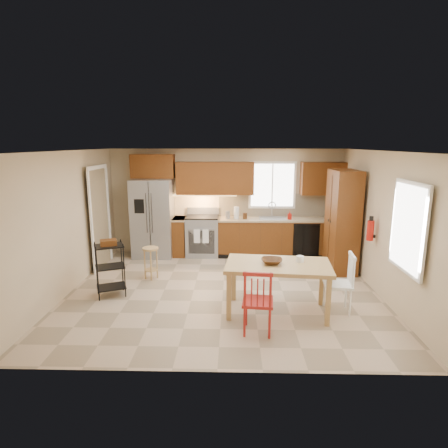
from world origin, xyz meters
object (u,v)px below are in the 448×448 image
Objects in this scene: chair_red at (258,300)px; bar_stool at (151,263)px; table_bowl at (272,264)px; refrigerator at (153,218)px; soap_bottle at (290,215)px; dining_table at (277,288)px; chair_white at (338,283)px; range_stove at (203,236)px; fire_extinguisher at (370,230)px; utility_cart at (110,269)px; pantry at (342,221)px; table_jar at (300,260)px.

chair_red is 2.87m from bar_stool.
chair_red reaches higher than table_bowl.
refrigerator is 3.18m from soap_bottle.
table_bowl is (0.25, 0.65, 0.32)m from chair_red.
chair_white reaches higher than dining_table.
range_stove is 3.83m from fire_extinguisher.
dining_table is at bearing -34.77° from utility_cart.
bar_stool is (-3.87, -0.63, -0.73)m from pantry.
refrigerator is at bearing 60.75° from utility_cart.
table_jar is at bearing -146.74° from fire_extinguisher.
fire_extinguisher is 2.15m from dining_table.
dining_table is (1.43, -3.05, -0.07)m from range_stove.
chair_red is 1.49× the size of bar_stool.
utility_cart is (-4.39, -1.49, -0.57)m from pantry.
chair_white is at bearing -31.17° from utility_cart.
bar_stool is (-2.92, -1.53, -0.68)m from soap_bottle.
soap_bottle reaches higher than chair_red.
pantry is 6.44× the size of table_bowl.
utility_cart reaches higher than table_bowl.
table_bowl is (1.33, -3.05, 0.34)m from range_stove.
refrigerator is 4.12m from table_jar.
soap_bottle is 0.30× the size of bar_stool.
table_bowl is at bearing -167.47° from table_jar.
dining_table is (-0.60, -2.97, -0.60)m from soap_bottle.
utility_cart reaches higher than dining_table.
chair_white is 6.67× the size of table_jar.
pantry is 4.67m from utility_cart.
dining_table is 1.70× the size of chair_white.
chair_red is (-0.35, -0.65, 0.08)m from dining_table.
bar_stool is (-2.32, 1.44, -0.08)m from dining_table.
soap_bottle reaches higher than bar_stool.
chair_red is at bearing -104.73° from soap_bottle.
table_bowl is (-0.10, 0.00, 0.40)m from dining_table.
fire_extinguisher is (3.18, -2.04, 0.64)m from range_stove.
dining_table is 0.41m from table_bowl.
dining_table is (-1.55, -2.07, -0.66)m from pantry.
table_jar is at bearing 12.53° from table_bowl.
table_jar is at bearing -31.76° from utility_cart.
chair_red reaches higher than range_stove.
bar_stool is 0.66× the size of utility_cart.
utility_cart is (-0.52, -0.86, 0.16)m from bar_stool.
fire_extinguisher is at bearing 9.76° from bar_stool.
range_stove is 3.83m from chair_white.
table_bowl is 0.34× the size of utility_cart.
table_jar is at bearing 90.93° from chair_white.
refrigerator is 12.83× the size of table_jar.
fire_extinguisher is at bearing -32.62° from range_stove.
soap_bottle is (3.18, -0.02, 0.09)m from refrigerator.
table_bowl is at bearing 98.50° from chair_white.
utility_cart reaches higher than range_stove.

